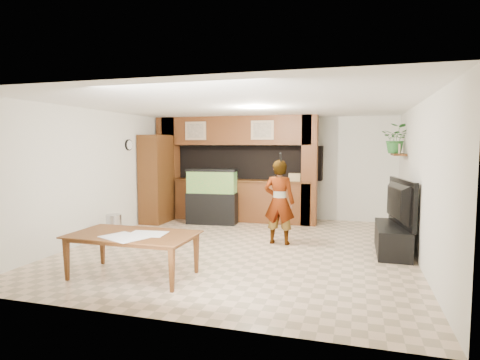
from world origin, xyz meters
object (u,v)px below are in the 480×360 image
(pantry_cabinet, at_px, (156,179))
(person, at_px, (279,202))
(aquarium, at_px, (212,197))
(television, at_px, (393,202))
(dining_table, at_px, (132,256))

(pantry_cabinet, height_order, person, pantry_cabinet)
(aquarium, bearing_deg, person, -42.82)
(aquarium, height_order, person, person)
(television, bearing_deg, aquarium, 57.99)
(pantry_cabinet, distance_m, television, 5.53)
(dining_table, bearing_deg, person, 56.98)
(dining_table, bearing_deg, television, 33.83)
(person, distance_m, dining_table, 3.07)
(aquarium, xyz_separation_m, person, (1.92, -1.50, 0.16))
(television, bearing_deg, pantry_cabinet, 65.02)
(pantry_cabinet, distance_m, aquarium, 1.46)
(aquarium, bearing_deg, television, -26.45)
(aquarium, distance_m, person, 2.44)
(television, bearing_deg, dining_table, 113.31)
(pantry_cabinet, height_order, television, pantry_cabinet)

